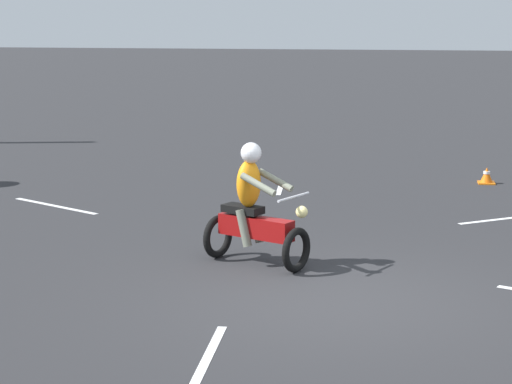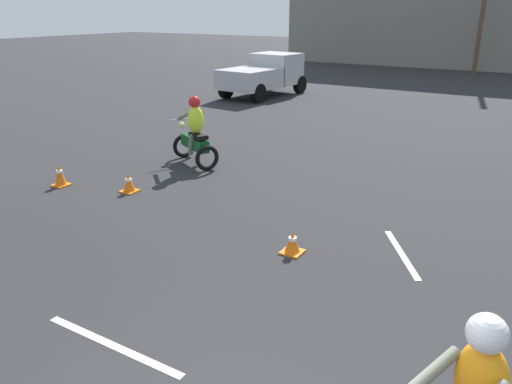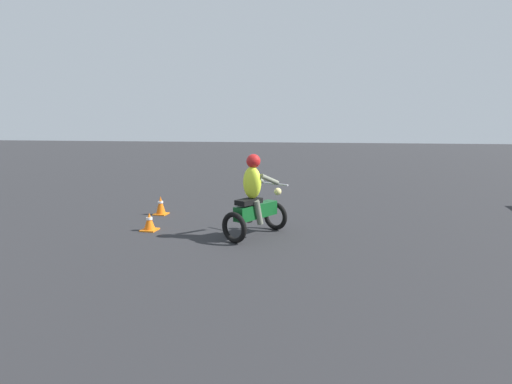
{
  "view_description": "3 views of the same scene",
  "coord_description": "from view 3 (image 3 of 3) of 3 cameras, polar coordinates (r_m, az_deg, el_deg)",
  "views": [
    {
      "loc": [
        -11.42,
        -0.6,
        3.53
      ],
      "look_at": [
        1.48,
        1.14,
        1.0
      ],
      "focal_mm": 70.0,
      "sensor_mm": 36.0,
      "label": 1
    },
    {
      "loc": [
        1.67,
        -1.98,
        3.56
      ],
      "look_at": [
        -2.11,
        4.17,
        0.9
      ],
      "focal_mm": 35.0,
      "sensor_mm": 36.0,
      "label": 2
    },
    {
      "loc": [
        1.93,
        8.93,
        2.15
      ],
      "look_at": [
        -5.7,
        7.2,
        0.9
      ],
      "focal_mm": 28.0,
      "sensor_mm": 36.0,
      "label": 3
    }
  ],
  "objects": [
    {
      "name": "motorcycle_rider_background",
      "position": [
        7.92,
        -0.16,
        -1.27
      ],
      "size": [
        1.52,
        1.17,
        1.66
      ],
      "rotation": [
        0.0,
        0.0,
        1.11
      ],
      "color": "black",
      "rests_on": "ground"
    },
    {
      "name": "traffic_cone_near_right",
      "position": [
        8.78,
        -14.98,
        -4.15
      ],
      "size": [
        0.32,
        0.32,
        0.39
      ],
      "color": "orange",
      "rests_on": "ground"
    },
    {
      "name": "traffic_cone_far_right",
      "position": [
        10.32,
        -13.46,
        -1.9
      ],
      "size": [
        0.32,
        0.32,
        0.47
      ],
      "color": "orange",
      "rests_on": "ground"
    }
  ]
}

